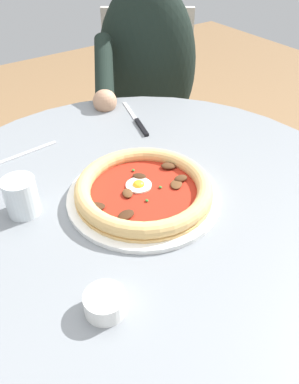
# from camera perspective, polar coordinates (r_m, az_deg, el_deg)

# --- Properties ---
(ground_plane) EXTENTS (6.00, 6.00, 0.02)m
(ground_plane) POSITION_cam_1_polar(r_m,az_deg,el_deg) (1.40, -0.53, -25.07)
(ground_plane) COLOR olive
(dining_table) EXTENTS (1.00, 1.00, 0.73)m
(dining_table) POSITION_cam_1_polar(r_m,az_deg,el_deg) (0.91, -0.75, -8.23)
(dining_table) COLOR gray
(dining_table) RESTS_ON ground
(pizza_on_plate) EXTENTS (0.32, 0.32, 0.04)m
(pizza_on_plate) POSITION_cam_1_polar(r_m,az_deg,el_deg) (0.80, -0.65, 0.18)
(pizza_on_plate) COLOR white
(pizza_on_plate) RESTS_ON dining_table
(water_glass) EXTENTS (0.06, 0.06, 0.08)m
(water_glass) POSITION_cam_1_polar(r_m,az_deg,el_deg) (0.80, -18.24, -0.94)
(water_glass) COLOR silver
(water_glass) RESTS_ON dining_table
(steak_knife) EXTENTS (0.21, 0.07, 0.01)m
(steak_knife) POSITION_cam_1_polar(r_m,az_deg,el_deg) (1.08, -1.66, 10.14)
(steak_knife) COLOR silver
(steak_knife) RESTS_ON dining_table
(ramekin_capers) EXTENTS (0.07, 0.07, 0.03)m
(ramekin_capers) POSITION_cam_1_polar(r_m,az_deg,el_deg) (0.61, -6.55, -15.78)
(ramekin_capers) COLOR white
(ramekin_capers) RESTS_ON dining_table
(fork_utensil) EXTENTS (0.03, 0.18, 0.00)m
(fork_utensil) POSITION_cam_1_polar(r_m,az_deg,el_deg) (0.99, -18.06, 5.31)
(fork_utensil) COLOR #BCBCC1
(fork_utensil) RESTS_ON dining_table
(diner_person) EXTENTS (0.43, 0.53, 1.19)m
(diner_person) POSITION_cam_1_polar(r_m,az_deg,el_deg) (1.53, -0.38, 10.27)
(diner_person) COLOR #282833
(diner_person) RESTS_ON ground
(cafe_chair_diner) EXTENTS (0.56, 0.56, 0.88)m
(cafe_chair_diner) POSITION_cam_1_polar(r_m,az_deg,el_deg) (1.66, -0.27, 12.82)
(cafe_chair_diner) COLOR beige
(cafe_chair_diner) RESTS_ON ground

